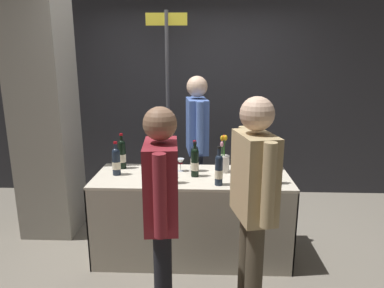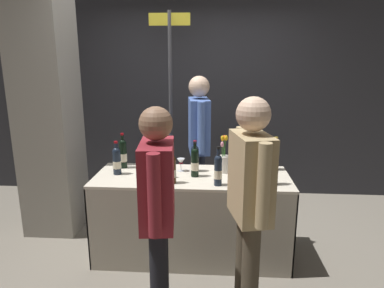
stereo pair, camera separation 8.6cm
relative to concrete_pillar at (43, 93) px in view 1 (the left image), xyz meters
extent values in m
plane|color=gray|center=(1.54, -0.46, -1.50)|extent=(12.00, 12.00, 0.00)
cube|color=#2D2D33|center=(1.54, 1.25, -0.13)|extent=(6.93, 0.12, 2.73)
cube|color=gray|center=(0.00, 0.00, 0.00)|extent=(0.54, 0.54, 3.00)
cube|color=beige|center=(1.54, -0.46, -0.72)|extent=(1.79, 0.69, 0.02)
cube|color=#ABA392|center=(1.54, -0.79, -1.11)|extent=(1.79, 0.01, 0.77)
cube|color=#ABA392|center=(1.54, -0.12, -1.11)|extent=(1.79, 0.01, 0.77)
cube|color=#ABA392|center=(0.65, -0.46, -1.11)|extent=(0.01, 0.69, 0.77)
cube|color=#ABA392|center=(2.42, -0.46, -1.11)|extent=(0.01, 0.69, 0.77)
cylinder|color=black|center=(2.32, -0.23, -0.59)|extent=(0.08, 0.08, 0.23)
sphere|color=black|center=(2.32, -0.23, -0.48)|extent=(0.07, 0.07, 0.07)
cylinder|color=black|center=(2.32, -0.23, -0.44)|extent=(0.03, 0.03, 0.08)
cylinder|color=#B7932D|center=(2.32, -0.23, -0.39)|extent=(0.04, 0.04, 0.02)
cylinder|color=beige|center=(2.32, -0.23, -0.61)|extent=(0.08, 0.08, 0.07)
cylinder|color=black|center=(1.56, -0.47, -0.59)|extent=(0.07, 0.07, 0.23)
sphere|color=black|center=(1.56, -0.47, -0.47)|extent=(0.07, 0.07, 0.07)
cylinder|color=black|center=(1.56, -0.47, -0.43)|extent=(0.03, 0.03, 0.07)
cylinder|color=black|center=(1.56, -0.47, -0.39)|extent=(0.03, 0.03, 0.02)
cylinder|color=beige|center=(1.56, -0.47, -0.61)|extent=(0.07, 0.07, 0.07)
cylinder|color=#192333|center=(1.77, -0.69, -0.59)|extent=(0.07, 0.07, 0.23)
sphere|color=#192333|center=(1.77, -0.69, -0.47)|extent=(0.07, 0.07, 0.07)
cylinder|color=#192333|center=(1.77, -0.69, -0.43)|extent=(0.03, 0.03, 0.09)
cylinder|color=black|center=(1.77, -0.69, -0.37)|extent=(0.03, 0.03, 0.02)
cylinder|color=beige|center=(1.77, -0.69, -0.61)|extent=(0.07, 0.07, 0.07)
cylinder|color=black|center=(1.27, -0.54, -0.59)|extent=(0.07, 0.07, 0.23)
sphere|color=black|center=(1.27, -0.54, -0.48)|extent=(0.07, 0.07, 0.07)
cylinder|color=black|center=(1.27, -0.54, -0.43)|extent=(0.03, 0.03, 0.09)
cylinder|color=maroon|center=(1.27, -0.54, -0.38)|extent=(0.03, 0.03, 0.02)
cylinder|color=beige|center=(1.27, -0.54, -0.61)|extent=(0.08, 0.08, 0.07)
cylinder|color=black|center=(0.85, -0.26, -0.58)|extent=(0.07, 0.07, 0.25)
sphere|color=black|center=(0.85, -0.26, -0.45)|extent=(0.07, 0.07, 0.07)
cylinder|color=black|center=(0.85, -0.26, -0.41)|extent=(0.03, 0.03, 0.08)
cylinder|color=maroon|center=(0.85, -0.26, -0.36)|extent=(0.03, 0.03, 0.02)
cylinder|color=beige|center=(0.85, -0.26, -0.60)|extent=(0.07, 0.07, 0.08)
cylinder|color=#38230F|center=(1.38, -0.66, -0.60)|extent=(0.07, 0.07, 0.22)
sphere|color=#38230F|center=(1.38, -0.66, -0.49)|extent=(0.07, 0.07, 0.07)
cylinder|color=#38230F|center=(1.38, -0.66, -0.45)|extent=(0.03, 0.03, 0.08)
cylinder|color=maroon|center=(1.38, -0.66, -0.40)|extent=(0.03, 0.03, 0.02)
cylinder|color=beige|center=(1.38, -0.66, -0.61)|extent=(0.07, 0.07, 0.07)
cylinder|color=#192333|center=(1.55, -0.32, -0.60)|extent=(0.07, 0.07, 0.22)
sphere|color=#192333|center=(1.55, -0.32, -0.49)|extent=(0.07, 0.07, 0.07)
cylinder|color=#192333|center=(1.55, -0.32, -0.45)|extent=(0.03, 0.03, 0.07)
cylinder|color=maroon|center=(1.55, -0.32, -0.41)|extent=(0.03, 0.03, 0.02)
cylinder|color=beige|center=(1.55, -0.32, -0.61)|extent=(0.08, 0.08, 0.07)
cylinder|color=#192333|center=(2.25, -0.64, -0.57)|extent=(0.07, 0.07, 0.26)
sphere|color=#192333|center=(2.25, -0.64, -0.45)|extent=(0.07, 0.07, 0.07)
cylinder|color=#192333|center=(2.25, -0.64, -0.41)|extent=(0.03, 0.03, 0.08)
cylinder|color=maroon|center=(2.25, -0.64, -0.36)|extent=(0.03, 0.03, 0.02)
cylinder|color=beige|center=(2.25, -0.64, -0.60)|extent=(0.07, 0.07, 0.08)
cylinder|color=#192333|center=(0.84, -0.46, -0.59)|extent=(0.07, 0.07, 0.22)
sphere|color=#192333|center=(0.84, -0.46, -0.49)|extent=(0.07, 0.07, 0.07)
cylinder|color=#192333|center=(0.84, -0.46, -0.45)|extent=(0.03, 0.03, 0.08)
cylinder|color=maroon|center=(0.84, -0.46, -0.40)|extent=(0.03, 0.03, 0.02)
cylinder|color=beige|center=(0.84, -0.46, -0.61)|extent=(0.08, 0.08, 0.07)
cylinder|color=silver|center=(1.42, -0.33, -0.70)|extent=(0.07, 0.07, 0.00)
cylinder|color=silver|center=(1.42, -0.33, -0.67)|extent=(0.01, 0.01, 0.06)
cone|color=silver|center=(1.42, -0.33, -0.61)|extent=(0.07, 0.07, 0.06)
cylinder|color=#590C19|center=(1.42, -0.33, -0.62)|extent=(0.04, 0.04, 0.01)
cylinder|color=silver|center=(1.83, -0.33, -0.62)|extent=(0.11, 0.11, 0.16)
cylinder|color=#38722D|center=(1.81, -0.35, -0.53)|extent=(0.01, 0.03, 0.20)
ellipsoid|color=pink|center=(1.81, -0.36, -0.43)|extent=(0.03, 0.03, 0.05)
cylinder|color=#38722D|center=(1.83, -0.33, -0.50)|extent=(0.04, 0.01, 0.25)
ellipsoid|color=gold|center=(1.81, -0.33, -0.38)|extent=(0.03, 0.03, 0.05)
cylinder|color=#38722D|center=(1.84, -0.32, -0.50)|extent=(0.02, 0.01, 0.25)
ellipsoid|color=#E05B1E|center=(1.83, -0.32, -0.37)|extent=(0.03, 0.03, 0.05)
cylinder|color=#38722D|center=(1.83, -0.33, -0.50)|extent=(0.04, 0.01, 0.25)
ellipsoid|color=gold|center=(1.85, -0.33, -0.37)|extent=(0.03, 0.03, 0.05)
cube|color=silver|center=(2.00, -0.26, -0.61)|extent=(0.02, 0.15, 0.18)
cylinder|color=#2D3347|center=(1.55, 0.38, -1.08)|extent=(0.12, 0.12, 0.83)
cylinder|color=#2D3347|center=(1.57, 0.20, -1.08)|extent=(0.12, 0.12, 0.83)
cube|color=#4C6BB7|center=(1.56, 0.29, -0.37)|extent=(0.27, 0.48, 0.59)
sphere|color=beige|center=(1.56, 0.29, 0.05)|extent=(0.23, 0.23, 0.23)
cylinder|color=#4C6BB7|center=(1.53, 0.56, -0.35)|extent=(0.08, 0.08, 0.54)
cylinder|color=#4C6BB7|center=(1.60, 0.02, -0.35)|extent=(0.08, 0.08, 0.54)
cylinder|color=black|center=(1.38, -1.46, -1.11)|extent=(0.12, 0.12, 0.78)
cylinder|color=black|center=(1.37, -1.30, -1.11)|extent=(0.12, 0.12, 0.78)
cube|color=maroon|center=(1.37, -1.38, -0.45)|extent=(0.25, 0.43, 0.55)
sphere|color=#8C664C|center=(1.37, -1.38, -0.05)|extent=(0.21, 0.21, 0.21)
cylinder|color=maroon|center=(1.40, -1.63, -0.43)|extent=(0.08, 0.08, 0.51)
cylinder|color=maroon|center=(1.35, -1.13, -0.43)|extent=(0.08, 0.08, 0.51)
cylinder|color=#4C4233|center=(1.99, -1.38, -1.10)|extent=(0.12, 0.12, 0.81)
cylinder|color=#4C4233|center=(1.96, -1.23, -1.10)|extent=(0.12, 0.12, 0.81)
cube|color=tan|center=(1.98, -1.31, -0.41)|extent=(0.29, 0.42, 0.57)
sphere|color=beige|center=(1.98, -1.31, 0.00)|extent=(0.22, 0.22, 0.22)
cylinder|color=tan|center=(2.03, -1.54, -0.39)|extent=(0.08, 0.08, 0.53)
cylinder|color=tan|center=(1.93, -1.08, -0.39)|extent=(0.08, 0.08, 0.53)
cylinder|color=#47474C|center=(1.19, 0.74, -0.31)|extent=(0.04, 0.04, 2.39)
cube|color=yellow|center=(1.19, 0.74, 0.79)|extent=(0.48, 0.02, 0.14)
camera|label=1|loc=(1.65, -3.46, 0.34)|focal=32.26mm
camera|label=2|loc=(1.74, -3.46, 0.34)|focal=32.26mm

